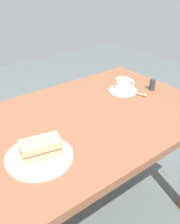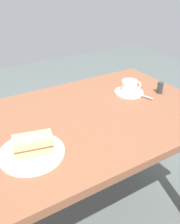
{
  "view_description": "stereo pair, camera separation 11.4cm",
  "coord_description": "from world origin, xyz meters",
  "px_view_note": "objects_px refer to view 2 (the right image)",
  "views": [
    {
      "loc": [
        -0.58,
        -0.81,
        1.31
      ],
      "look_at": [
        0.04,
        -0.03,
        0.75
      ],
      "focal_mm": 40.34,
      "sensor_mm": 36.0,
      "label": 1
    },
    {
      "loc": [
        -0.49,
        -0.87,
        1.31
      ],
      "look_at": [
        0.04,
        -0.03,
        0.75
      ],
      "focal_mm": 40.34,
      "sensor_mm": 36.0,
      "label": 2
    }
  ],
  "objects_px": {
    "dining_table": "(80,138)",
    "coffee_saucer": "(129,92)",
    "sandwich_plate": "(32,153)",
    "coffee_cup": "(130,86)",
    "sandwich_front": "(33,144)",
    "spoon": "(141,95)",
    "salt_shaker": "(160,88)"
  },
  "relations": [
    {
      "from": "coffee_cup",
      "to": "spoon",
      "type": "distance_m",
      "value": 0.08
    },
    {
      "from": "sandwich_plate",
      "to": "coffee_cup",
      "type": "relative_size",
      "value": 2.2
    },
    {
      "from": "spoon",
      "to": "salt_shaker",
      "type": "height_order",
      "value": "salt_shaker"
    },
    {
      "from": "sandwich_front",
      "to": "coffee_saucer",
      "type": "xyz_separation_m",
      "value": [
        0.63,
        0.23,
        -0.04
      ]
    },
    {
      "from": "dining_table",
      "to": "coffee_saucer",
      "type": "height_order",
      "value": "coffee_saucer"
    },
    {
      "from": "sandwich_plate",
      "to": "sandwich_front",
      "type": "relative_size",
      "value": 1.56
    },
    {
      "from": "sandwich_plate",
      "to": "spoon",
      "type": "distance_m",
      "value": 0.69
    },
    {
      "from": "dining_table",
      "to": "coffee_cup",
      "type": "xyz_separation_m",
      "value": [
        0.36,
        0.09,
        0.16
      ]
    },
    {
      "from": "coffee_saucer",
      "to": "salt_shaker",
      "type": "bearing_deg",
      "value": -30.86
    },
    {
      "from": "salt_shaker",
      "to": "spoon",
      "type": "bearing_deg",
      "value": 173.19
    },
    {
      "from": "dining_table",
      "to": "spoon",
      "type": "distance_m",
      "value": 0.41
    },
    {
      "from": "coffee_saucer",
      "to": "spoon",
      "type": "xyz_separation_m",
      "value": [
        0.02,
        -0.07,
        0.01
      ]
    },
    {
      "from": "sandwich_front",
      "to": "spoon",
      "type": "height_order",
      "value": "sandwich_front"
    },
    {
      "from": "sandwich_plate",
      "to": "coffee_saucer",
      "type": "distance_m",
      "value": 0.68
    },
    {
      "from": "sandwich_front",
      "to": "spoon",
      "type": "xyz_separation_m",
      "value": [
        0.66,
        0.15,
        -0.03
      ]
    },
    {
      "from": "sandwich_plate",
      "to": "spoon",
      "type": "xyz_separation_m",
      "value": [
        0.67,
        0.15,
        0.01
      ]
    },
    {
      "from": "salt_shaker",
      "to": "coffee_cup",
      "type": "bearing_deg",
      "value": 149.01
    },
    {
      "from": "sandwich_front",
      "to": "coffee_saucer",
      "type": "bearing_deg",
      "value": 19.69
    },
    {
      "from": "sandwich_front",
      "to": "coffee_cup",
      "type": "relative_size",
      "value": 1.41
    },
    {
      "from": "coffee_saucer",
      "to": "coffee_cup",
      "type": "bearing_deg",
      "value": -17.87
    },
    {
      "from": "coffee_saucer",
      "to": "spoon",
      "type": "relative_size",
      "value": 1.63
    },
    {
      "from": "coffee_saucer",
      "to": "spoon",
      "type": "bearing_deg",
      "value": -71.24
    },
    {
      "from": "dining_table",
      "to": "sandwich_plate",
      "type": "bearing_deg",
      "value": -153.9
    },
    {
      "from": "sandwich_plate",
      "to": "coffee_cup",
      "type": "distance_m",
      "value": 0.68
    },
    {
      "from": "dining_table",
      "to": "sandwich_plate",
      "type": "relative_size",
      "value": 5.27
    },
    {
      "from": "coffee_cup",
      "to": "sandwich_front",
      "type": "bearing_deg",
      "value": -160.41
    },
    {
      "from": "dining_table",
      "to": "coffee_saucer",
      "type": "xyz_separation_m",
      "value": [
        0.36,
        0.09,
        0.12
      ]
    },
    {
      "from": "dining_table",
      "to": "sandwich_front",
      "type": "height_order",
      "value": "sandwich_front"
    },
    {
      "from": "sandwich_front",
      "to": "coffee_cup",
      "type": "distance_m",
      "value": 0.67
    },
    {
      "from": "sandwich_plate",
      "to": "sandwich_front",
      "type": "height_order",
      "value": "sandwich_front"
    },
    {
      "from": "dining_table",
      "to": "coffee_cup",
      "type": "distance_m",
      "value": 0.41
    },
    {
      "from": "sandwich_plate",
      "to": "sandwich_front",
      "type": "distance_m",
      "value": 0.04
    }
  ]
}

